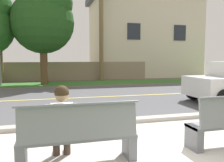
# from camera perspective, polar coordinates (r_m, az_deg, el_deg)

# --- Properties ---
(ground_plane) EXTENTS (140.00, 140.00, 0.00)m
(ground_plane) POSITION_cam_1_polar(r_m,az_deg,el_deg) (11.55, -5.47, -2.78)
(ground_plane) COLOR #665B4C
(sidewalk_pavement) EXTENTS (44.00, 3.60, 0.01)m
(sidewalk_pavement) POSITION_cam_1_polar(r_m,az_deg,el_deg) (4.44, 11.71, -16.43)
(sidewalk_pavement) COLOR beige
(sidewalk_pavement) RESTS_ON ground_plane
(curb_edge) EXTENTS (44.00, 0.30, 0.11)m
(curb_edge) POSITION_cam_1_polar(r_m,az_deg,el_deg) (6.14, 3.42, -9.63)
(curb_edge) COLOR #ADA89E
(curb_edge) RESTS_ON ground_plane
(street_asphalt) EXTENTS (52.00, 8.00, 0.01)m
(street_asphalt) POSITION_cam_1_polar(r_m,az_deg,el_deg) (10.09, -4.06, -3.95)
(street_asphalt) COLOR #515156
(street_asphalt) RESTS_ON ground_plane
(road_centre_line) EXTENTS (48.00, 0.14, 0.01)m
(road_centre_line) POSITION_cam_1_polar(r_m,az_deg,el_deg) (10.09, -4.06, -3.93)
(road_centre_line) COLOR #E0CC4C
(road_centre_line) RESTS_ON ground_plane
(far_verge_grass) EXTENTS (48.00, 2.80, 0.02)m
(far_verge_grass) POSITION_cam_1_polar(r_m,az_deg,el_deg) (15.93, -8.13, -0.51)
(far_verge_grass) COLOR #38702D
(far_verge_grass) RESTS_ON ground_plane
(bench_left) EXTENTS (1.83, 0.48, 1.01)m
(bench_left) POSITION_cam_1_polar(r_m,az_deg,el_deg) (3.75, -8.08, -13.22)
(bench_left) COLOR slate
(bench_left) RESTS_ON ground_plane
(seated_person_white) EXTENTS (0.52, 0.68, 1.25)m
(seated_person_white) POSITION_cam_1_polar(r_m,az_deg,el_deg) (3.83, -12.07, -9.46)
(seated_person_white) COLOR #47382D
(seated_person_white) RESTS_ON ground_plane
(shade_tree_left) EXTENTS (3.93, 3.93, 6.48)m
(shade_tree_left) POSITION_cam_1_polar(r_m,az_deg,el_deg) (15.76, -16.05, 14.61)
(shade_tree_left) COLOR brown
(shade_tree_left) RESTS_ON ground_plane
(garden_wall) EXTENTS (13.00, 0.36, 1.40)m
(garden_wall) POSITION_cam_1_polar(r_m,az_deg,el_deg) (18.11, -11.53, 2.35)
(garden_wall) COLOR gray
(garden_wall) RESTS_ON ground_plane
(house_across_street) EXTENTS (9.96, 6.91, 7.56)m
(house_across_street) POSITION_cam_1_polar(r_m,az_deg,el_deg) (23.07, 7.43, 10.84)
(house_across_street) COLOR beige
(house_across_street) RESTS_ON ground_plane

